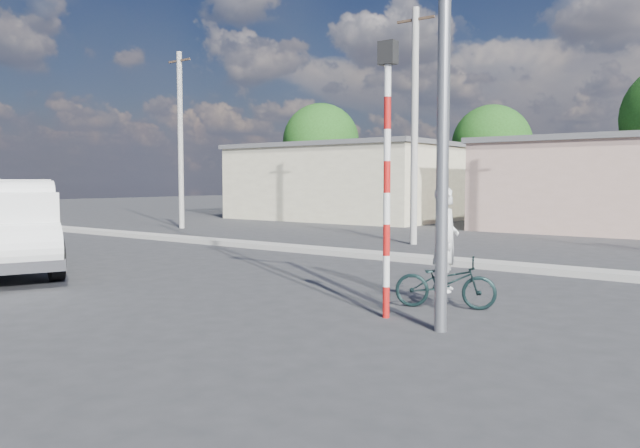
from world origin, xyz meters
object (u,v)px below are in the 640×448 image
Objects in this scene: truck at (2,223)px; traffic_pole at (387,155)px; cyclist at (446,257)px; bicycle at (445,282)px.

traffic_pole is (9.35, 1.49, 1.36)m from truck.
cyclist is at bearing 71.02° from traffic_pole.
truck reaches higher than bicycle.
bicycle is 0.44m from cyclist.
truck reaches higher than cyclist.
bicycle is (9.78, 2.75, -0.78)m from truck.
bicycle is 0.96× the size of cyclist.
cyclist is 0.41× the size of traffic_pole.
truck is at bearing -170.92° from traffic_pole.
cyclist is 2.16m from traffic_pole.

